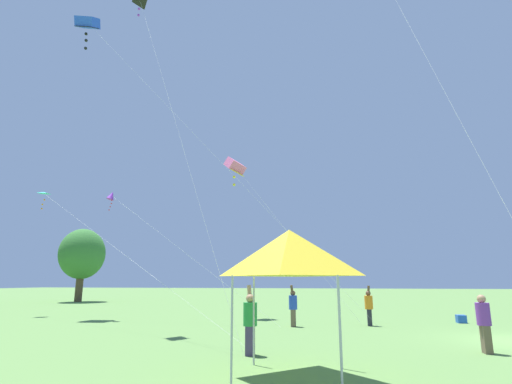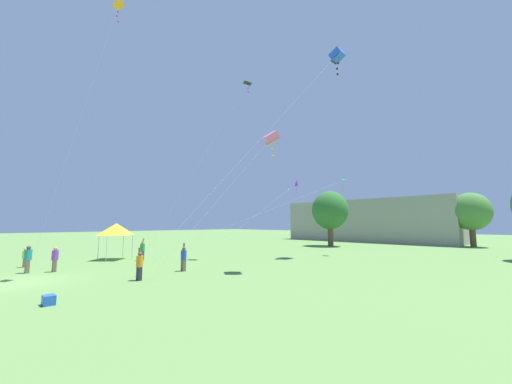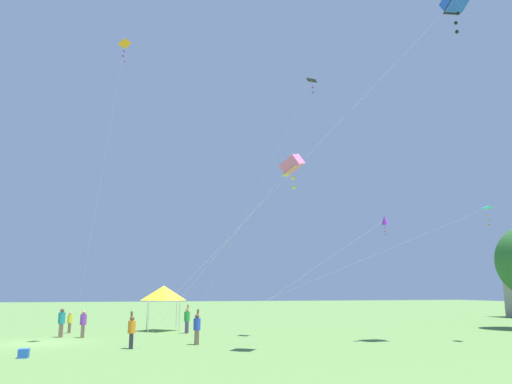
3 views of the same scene
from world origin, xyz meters
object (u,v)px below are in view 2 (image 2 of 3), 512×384
Objects in this scene: kite_blue_box_2 at (337,56)px; kite_cyan_delta_4 at (341,181)px; person_blue_shirt at (184,258)px; kite_purple_diamond_5 at (296,183)px; kite_pink_box_1 at (271,138)px; kite_orange_delta_3 at (117,8)px; person_green_shirt at (142,250)px; festival_tent at (116,229)px; kite_black_delta_0 at (247,84)px; person_orange_shirt at (140,264)px; person_teal_shirt at (28,258)px; cooler_box at (49,300)px; person_yellow_shirt at (25,257)px; person_purple_shirt at (55,258)px.

kite_blue_box_2 is 1.27× the size of kite_cyan_delta_4.
person_blue_shirt is 0.18× the size of kite_purple_diamond_5.
kite_orange_delta_3 reaches higher than kite_pink_box_1.
person_green_shirt is 0.12× the size of kite_cyan_delta_4.
person_green_shirt is (2.47, 1.53, -1.84)m from festival_tent.
kite_black_delta_0 reaches higher than festival_tent.
kite_blue_box_2 reaches higher than person_orange_shirt.
kite_orange_delta_3 is at bearing -1.43° from person_orange_shirt.
person_green_shirt is 1.10× the size of person_teal_shirt.
person_teal_shirt is 18.44m from kite_orange_delta_3.
cooler_box is at bearing -89.14° from kite_cyan_delta_4.
kite_orange_delta_3 is (-2.59, -1.26, 17.43)m from person_orange_shirt.
kite_cyan_delta_4 is at bearing 19.94° from person_teal_shirt.
person_teal_shirt is 0.18× the size of kite_pink_box_1.
kite_pink_box_1 is 13.26m from kite_cyan_delta_4.
person_blue_shirt is 0.11× the size of kite_cyan_delta_4.
person_yellow_shirt is 34.65m from kite_blue_box_2.
kite_black_delta_0 is (5.75, 7.76, 16.72)m from person_green_shirt.
cooler_box is 0.03× the size of kite_orange_delta_3.
cooler_box is 0.38× the size of person_yellow_shirt.
person_blue_shirt is at bearing 73.24° from kite_orange_delta_3.
kite_orange_delta_3 is (-5.04, 3.55, 18.16)m from cooler_box.
person_orange_shirt is 12.07m from person_yellow_shirt.
person_green_shirt is 15.73m from kite_pink_box_1.
person_blue_shirt is 18.15m from kite_orange_delta_3.
cooler_box is 10.43m from person_teal_shirt.
cooler_box is at bearing 89.64° from person_orange_shirt.
person_teal_shirt is 0.94× the size of person_blue_shirt.
person_orange_shirt is 1.30× the size of person_yellow_shirt.
person_green_shirt is (-1.75, 7.00, 0.05)m from person_purple_shirt.
person_purple_shirt is 0.10× the size of kite_black_delta_0.
person_green_shirt is 19.26m from kite_orange_delta_3.
kite_blue_box_2 is (-0.78, 11.74, 12.02)m from kite_pink_box_1.
cooler_box is 14.47m from person_green_shirt.
cooler_box is 0.29× the size of person_orange_shirt.
person_green_shirt reaches higher than cooler_box.
person_green_shirt is at bearing 140.25° from kite_orange_delta_3.
cooler_box is 0.03× the size of kite_cyan_delta_4.
kite_purple_diamond_5 reaches higher than person_blue_shirt.
person_blue_shirt reaches higher than cooler_box.
person_purple_shirt is 0.85× the size of person_green_shirt.
person_purple_shirt is 4.29m from person_yellow_shirt.
kite_cyan_delta_4 is (-0.39, 25.77, 7.75)m from cooler_box.
person_green_shirt reaches higher than person_purple_shirt.
person_green_shirt is at bearing 142.19° from cooler_box.
festival_tent is 1.83× the size of person_teal_shirt.
kite_cyan_delta_4 reaches higher than person_blue_shirt.
kite_blue_box_2 reaches higher than person_yellow_shirt.
person_purple_shirt is 17.61m from kite_pink_box_1.
kite_cyan_delta_4 is (9.28, 23.91, 7.02)m from person_purple_shirt.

